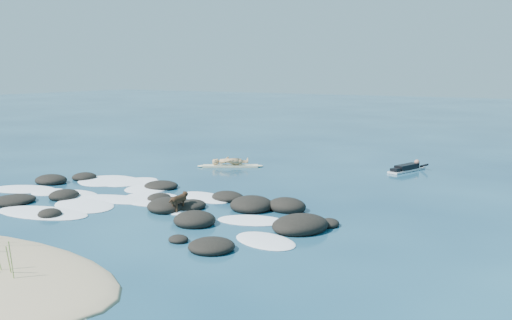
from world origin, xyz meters
The scene contains 6 objects.
ground centered at (0.00, 0.00, 0.00)m, with size 160.00×160.00×0.00m, color #0A2642.
reef_rocks centered at (0.51, -1.11, 0.12)m, with size 13.29×6.67×0.60m.
breaking_foam centered at (-2.52, -0.67, 0.01)m, with size 13.79×7.52×0.12m.
standing_surfer_rig centered at (-2.43, 6.45, 0.69)m, with size 2.75×1.89×1.75m.
paddling_surfer_rig centered at (4.95, 9.61, 0.15)m, with size 1.37×2.49×0.43m.
dog centered at (0.91, -1.48, 0.43)m, with size 0.28×1.02×0.65m.
Camera 1 is at (12.10, -15.32, 4.50)m, focal length 40.00 mm.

